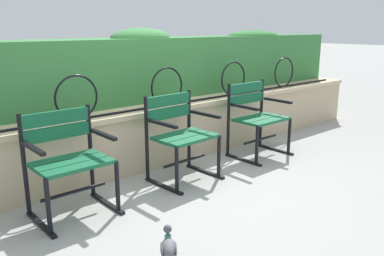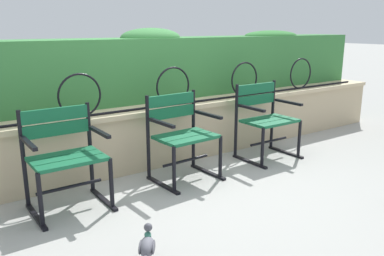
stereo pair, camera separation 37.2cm
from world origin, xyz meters
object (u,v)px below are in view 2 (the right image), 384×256
Objects in this scene: park_chair_left at (64,154)px; park_chair_right at (265,118)px; pigeon_near_chairs at (147,246)px; park_chair_centre at (181,133)px.

park_chair_left is 0.98× the size of park_chair_right.
park_chair_right is 3.29× the size of pigeon_near_chairs.
park_chair_left is 1.18m from pigeon_near_chairs.
pigeon_near_chairs is (-2.16, -1.12, -0.35)m from park_chair_right.
park_chair_centre reaches higher than pigeon_near_chairs.
park_chair_centre is at bearing 47.96° from pigeon_near_chairs.
park_chair_right is (2.30, 0.01, 0.01)m from park_chair_left.
park_chair_right is (1.16, 0.01, 0.00)m from park_chair_centre.
park_chair_right reaches higher than park_chair_centre.
park_chair_left is at bearing 179.82° from park_chair_centre.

